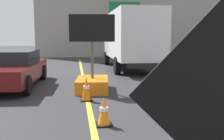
{
  "coord_description": "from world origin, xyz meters",
  "views": [
    {
      "loc": [
        -0.35,
        1.64,
        1.92
      ],
      "look_at": [
        0.33,
        6.61,
        1.3
      ],
      "focal_mm": 43.09,
      "sensor_mm": 36.0,
      "label": 1
    }
  ],
  "objects_px": {
    "box_truck": "(131,39)",
    "highway_guide_sign": "(132,19)",
    "arrow_board_trailer": "(92,77)",
    "traffic_cone_mid_lane": "(104,111)",
    "traffic_cone_far_lane": "(86,89)",
    "pickup_car": "(12,69)"
  },
  "relations": [
    {
      "from": "box_truck",
      "to": "highway_guide_sign",
      "type": "bearing_deg",
      "value": 77.71
    },
    {
      "from": "arrow_board_trailer",
      "to": "traffic_cone_mid_lane",
      "type": "relative_size",
      "value": 4.25
    },
    {
      "from": "box_truck",
      "to": "traffic_cone_far_lane",
      "type": "bearing_deg",
      "value": -111.14
    },
    {
      "from": "pickup_car",
      "to": "traffic_cone_far_lane",
      "type": "height_order",
      "value": "pickup_car"
    },
    {
      "from": "box_truck",
      "to": "highway_guide_sign",
      "type": "relative_size",
      "value": 1.52
    },
    {
      "from": "highway_guide_sign",
      "to": "traffic_cone_mid_lane",
      "type": "bearing_deg",
      "value": -103.89
    },
    {
      "from": "arrow_board_trailer",
      "to": "highway_guide_sign",
      "type": "height_order",
      "value": "highway_guide_sign"
    },
    {
      "from": "highway_guide_sign",
      "to": "traffic_cone_mid_lane",
      "type": "height_order",
      "value": "highway_guide_sign"
    },
    {
      "from": "arrow_board_trailer",
      "to": "traffic_cone_far_lane",
      "type": "bearing_deg",
      "value": -100.49
    },
    {
      "from": "pickup_car",
      "to": "highway_guide_sign",
      "type": "distance_m",
      "value": 13.89
    },
    {
      "from": "traffic_cone_mid_lane",
      "to": "traffic_cone_far_lane",
      "type": "distance_m",
      "value": 2.35
    },
    {
      "from": "highway_guide_sign",
      "to": "traffic_cone_mid_lane",
      "type": "distance_m",
      "value": 17.48
    },
    {
      "from": "box_truck",
      "to": "pickup_car",
      "type": "xyz_separation_m",
      "value": [
        -5.69,
        -4.84,
        -1.12
      ]
    },
    {
      "from": "highway_guide_sign",
      "to": "box_truck",
      "type": "bearing_deg",
      "value": -102.29
    },
    {
      "from": "arrow_board_trailer",
      "to": "pickup_car",
      "type": "distance_m",
      "value": 3.29
    },
    {
      "from": "traffic_cone_far_lane",
      "to": "box_truck",
      "type": "bearing_deg",
      "value": 68.86
    },
    {
      "from": "box_truck",
      "to": "traffic_cone_mid_lane",
      "type": "xyz_separation_m",
      "value": [
        -2.66,
        -9.95,
        -1.51
      ]
    },
    {
      "from": "pickup_car",
      "to": "traffic_cone_far_lane",
      "type": "relative_size",
      "value": 6.84
    },
    {
      "from": "box_truck",
      "to": "pickup_car",
      "type": "height_order",
      "value": "box_truck"
    },
    {
      "from": "arrow_board_trailer",
      "to": "box_truck",
      "type": "distance_m",
      "value": 6.79
    },
    {
      "from": "traffic_cone_mid_lane",
      "to": "pickup_car",
      "type": "bearing_deg",
      "value": 120.65
    },
    {
      "from": "arrow_board_trailer",
      "to": "pickup_car",
      "type": "bearing_deg",
      "value": 157.28
    }
  ]
}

